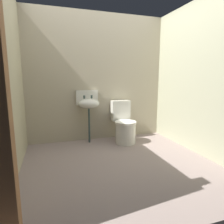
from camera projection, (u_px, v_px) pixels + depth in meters
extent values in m
cube|color=gray|center=(118.00, 165.00, 2.86)|extent=(3.09, 2.79, 0.08)
cube|color=tan|center=(97.00, 78.00, 3.80)|extent=(3.09, 0.10, 2.44)
cube|color=tan|center=(6.00, 78.00, 2.31)|extent=(0.10, 2.59, 2.44)
cube|color=#A3A485|center=(197.00, 78.00, 3.15)|extent=(0.10, 2.59, 2.44)
cylinder|color=silver|center=(125.00, 133.00, 3.65)|extent=(0.39, 0.39, 0.38)
cylinder|color=silver|center=(126.00, 122.00, 3.61)|extent=(0.41, 0.41, 0.04)
cube|color=silver|center=(120.00, 110.00, 3.87)|extent=(0.36, 0.19, 0.40)
cylinder|color=#2E403E|center=(89.00, 126.00, 3.67)|extent=(0.04, 0.04, 0.66)
ellipsoid|color=silver|center=(89.00, 104.00, 3.59)|extent=(0.40, 0.32, 0.18)
cube|color=silver|center=(87.00, 97.00, 3.73)|extent=(0.42, 0.04, 0.28)
cylinder|color=#2E403E|center=(84.00, 97.00, 3.61)|extent=(0.04, 0.04, 0.06)
cylinder|color=#2E403E|center=(92.00, 97.00, 3.65)|extent=(0.04, 0.04, 0.06)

